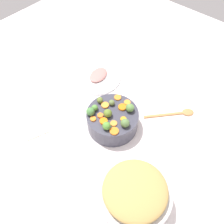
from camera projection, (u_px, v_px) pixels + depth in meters
name	position (u px, v px, depth m)	size (l,w,h in m)	color
tabletop	(111.00, 128.00, 1.17)	(2.40, 2.40, 0.02)	white
serving_bowl_carrots	(112.00, 119.00, 1.14)	(0.24, 0.24, 0.10)	#383744
metal_pot	(133.00, 198.00, 0.91)	(0.27, 0.27, 0.11)	#BDBBBC
stuffing_mound	(135.00, 190.00, 0.84)	(0.23, 0.23, 0.05)	tan
carrot_slice_0	(114.00, 131.00, 1.03)	(0.04, 0.04, 0.01)	orange
carrot_slice_1	(122.00, 107.00, 1.11)	(0.04, 0.04, 0.01)	orange
carrot_slice_2	(105.00, 105.00, 1.12)	(0.04, 0.04, 0.01)	orange
carrot_slice_3	(123.00, 119.00, 1.07)	(0.03, 0.03, 0.01)	orange
carrot_slice_4	(127.00, 102.00, 1.13)	(0.03, 0.03, 0.01)	orange
carrot_slice_5	(114.00, 123.00, 1.06)	(0.03, 0.03, 0.01)	orange
carrot_slice_6	(118.00, 98.00, 1.15)	(0.03, 0.03, 0.01)	orange
carrot_slice_7	(100.00, 116.00, 1.08)	(0.03, 0.03, 0.01)	orange
carrot_slice_8	(104.00, 121.00, 1.06)	(0.04, 0.04, 0.01)	orange
carrot_slice_9	(93.00, 119.00, 1.07)	(0.03, 0.03, 0.01)	orange
brussels_sprout_0	(108.00, 113.00, 1.07)	(0.04, 0.04, 0.04)	#5A7227
brussels_sprout_1	(100.00, 100.00, 1.13)	(0.03, 0.03, 0.03)	olive
brussels_sprout_2	(90.00, 112.00, 1.08)	(0.04, 0.04, 0.04)	#44783B
brussels_sprout_3	(125.00, 124.00, 1.04)	(0.04, 0.04, 0.04)	#52723D
brussels_sprout_4	(112.00, 103.00, 1.12)	(0.03, 0.03, 0.03)	#5C713C
brussels_sprout_5	(107.00, 126.00, 1.03)	(0.04, 0.04, 0.04)	#4F8832
brussels_sprout_6	(130.00, 108.00, 1.09)	(0.04, 0.04, 0.04)	#55803D
brussels_sprout_7	(95.00, 108.00, 1.10)	(0.03, 0.03, 0.03)	#518738
wooden_spoon	(179.00, 113.00, 1.21)	(0.19, 0.21, 0.01)	#B57844
ham_plate	(98.00, 78.00, 1.36)	(0.26, 0.26, 0.01)	white
ham_slice_main	(98.00, 75.00, 1.36)	(0.13, 0.09, 0.02)	#BC736D
dish_towel	(33.00, 123.00, 1.18)	(0.17, 0.11, 0.01)	silver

